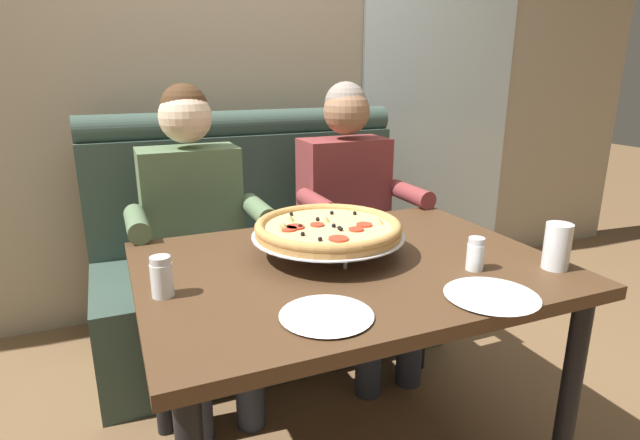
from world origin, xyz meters
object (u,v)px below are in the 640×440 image
object	(u,v)px
booth_bench	(264,264)
dining_table	(348,287)
diner_right	(353,209)
plate_near_left	(326,313)
diner_left	(197,227)
patio_chair	(353,173)
pizza	(328,229)
shaker_pepper_flakes	(162,279)
plate_near_right	(492,294)
shaker_parmesan	(475,256)
drinking_glass	(557,248)

from	to	relation	value
booth_bench	dining_table	xyz separation A→B (m)	(0.00, -0.94, 0.26)
diner_right	plate_near_left	size ratio (longest dim) A/B	5.46
diner_left	patio_chair	xyz separation A→B (m)	(1.50, 1.59, -0.19)
dining_table	diner_left	xyz separation A→B (m)	(-0.36, 0.67, 0.05)
diner_left	pizza	size ratio (longest dim) A/B	2.60
diner_right	shaker_pepper_flakes	xyz separation A→B (m)	(-0.92, -0.70, 0.08)
dining_table	plate_near_right	world-z (taller)	plate_near_right
diner_right	shaker_parmesan	xyz separation A→B (m)	(-0.03, -0.87, 0.08)
shaker_pepper_flakes	patio_chair	distance (m)	2.87
pizza	drinking_glass	size ratio (longest dim) A/B	3.49
shaker_parmesan	booth_bench	bearing A→B (deg)	105.83
diner_left	pizza	bearing A→B (deg)	-61.17
drinking_glass	patio_chair	bearing A→B (deg)	76.91
booth_bench	plate_near_left	distance (m)	1.31
dining_table	pizza	bearing A→B (deg)	110.65
plate_near_left	patio_chair	bearing A→B (deg)	62.15
drinking_glass	shaker_parmesan	bearing A→B (deg)	159.45
diner_right	shaker_parmesan	size ratio (longest dim) A/B	12.66
patio_chair	pizza	bearing A→B (deg)	-118.48
diner_right	patio_chair	bearing A→B (deg)	63.49
shaker_parmesan	shaker_pepper_flakes	size ratio (longest dim) A/B	0.91
booth_bench	shaker_pepper_flakes	xyz separation A→B (m)	(-0.56, -0.97, 0.40)
booth_bench	pizza	world-z (taller)	booth_bench
plate_near_right	diner_left	bearing A→B (deg)	119.46
booth_bench	plate_near_right	size ratio (longest dim) A/B	6.33
shaker_pepper_flakes	booth_bench	bearing A→B (deg)	59.84
shaker_pepper_flakes	diner_right	bearing A→B (deg)	37.39
dining_table	drinking_glass	world-z (taller)	drinking_glass
dining_table	plate_near_left	bearing A→B (deg)	-124.23
diner_left	patio_chair	distance (m)	2.19
booth_bench	drinking_glass	bearing A→B (deg)	-65.69
diner_left	diner_right	size ratio (longest dim) A/B	1.00
shaker_pepper_flakes	plate_near_right	world-z (taller)	shaker_pepper_flakes
shaker_parmesan	drinking_glass	size ratio (longest dim) A/B	0.71
dining_table	diner_right	bearing A→B (deg)	62.15
plate_near_left	plate_near_right	size ratio (longest dim) A/B	0.94
plate_near_right	patio_chair	size ratio (longest dim) A/B	0.29
shaker_parmesan	patio_chair	distance (m)	2.61
dining_table	shaker_parmesan	bearing A→B (deg)	-32.00
dining_table	pizza	world-z (taller)	pizza
dining_table	shaker_parmesan	size ratio (longest dim) A/B	12.63
plate_near_left	drinking_glass	xyz separation A→B (m)	(0.76, 0.02, 0.05)
pizza	shaker_pepper_flakes	world-z (taller)	pizza
shaker_pepper_flakes	drinking_glass	size ratio (longest dim) A/B	0.79
booth_bench	patio_chair	world-z (taller)	booth_bench
booth_bench	dining_table	distance (m)	0.97
plate_near_left	plate_near_right	distance (m)	0.45
pizza	plate_near_right	size ratio (longest dim) A/B	1.97
dining_table	shaker_pepper_flakes	xyz separation A→B (m)	(-0.56, -0.03, 0.13)
patio_chair	plate_near_right	bearing A→B (deg)	-109.03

